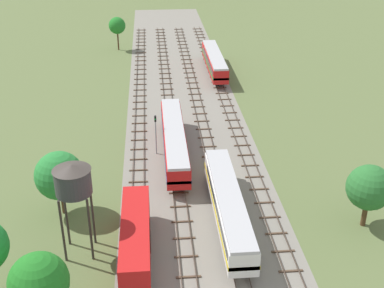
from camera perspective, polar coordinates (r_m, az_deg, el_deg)
ground_plane at (r=77.98m, az=-0.52°, el=1.74°), size 480.00×480.00×0.00m
ballast_bed at (r=77.98m, az=-0.52°, el=1.74°), size 18.84×176.00×0.01m
track_far_left at (r=78.68m, az=-5.97°, el=1.93°), size 2.40×126.00×0.29m
track_left at (r=78.70m, az=-2.37°, el=2.07°), size 2.40×126.00×0.29m
track_centre_left at (r=79.03m, az=1.22°, el=2.20°), size 2.40×126.00×0.29m
track_centre at (r=79.67m, az=4.76°, el=2.32°), size 2.40×126.00×0.29m
freight_boxcar_far_left_nearest at (r=50.87m, az=-6.38°, el=-10.23°), size 2.87×14.00×3.60m
diesel_railcar_centre_left_near at (r=54.98m, az=4.10°, el=-6.80°), size 2.96×20.50×3.80m
passenger_coach_left_mid at (r=68.90m, az=-2.02°, el=0.61°), size 2.96×22.00×3.80m
diesel_railcar_centre_midfar at (r=102.06m, az=2.55°, el=9.38°), size 2.96×20.50×3.80m
water_tower at (r=49.15m, az=-13.30°, el=-4.07°), size 3.68×3.68×10.02m
signal_post_nearest at (r=69.06m, az=-4.12°, el=1.62°), size 0.28×0.47×5.88m
lineside_tree_0 at (r=118.45m, az=-8.45°, el=13.08°), size 3.79×3.79×7.53m
lineside_tree_2 at (r=57.39m, az=-14.75°, el=-3.47°), size 5.43×5.43×7.62m
lineside_tree_3 at (r=56.74m, az=19.38°, el=-4.67°), size 4.91×4.91×7.26m
lineside_tree_4 at (r=43.53m, az=-16.90°, el=-14.70°), size 4.91×4.91×7.38m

